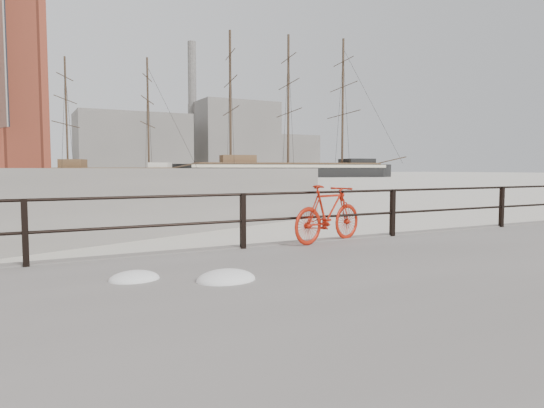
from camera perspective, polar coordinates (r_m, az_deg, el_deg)
name	(u,v)px	position (r m, az deg, el deg)	size (l,w,h in m)	color
ground	(495,240)	(13.41, 24.78, -3.88)	(400.00, 400.00, 0.00)	white
guardrail	(502,207)	(13.23, 25.40, -0.30)	(28.00, 0.10, 1.00)	black
bicycle	(328,214)	(9.51, 6.65, -1.13)	(1.87, 0.28, 1.13)	#B01D0B
barque_black	(288,177)	(101.53, 1.91, 3.17)	(53.50, 17.51, 30.73)	black
schooner_mid	(109,179)	(93.01, -18.63, 2.86)	(31.87, 13.48, 22.66)	beige
industrial_west	(133,144)	(151.37, -16.06, 6.75)	(32.00, 18.00, 18.00)	gray
industrial_mid	(234,139)	(166.84, -4.48, 7.67)	(26.00, 20.00, 24.00)	gray
industrial_east	(286,155)	(181.27, 1.64, 5.82)	(20.00, 16.00, 14.00)	gray
smokestack	(192,108)	(167.81, -9.34, 11.04)	(2.80, 2.80, 44.00)	gray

